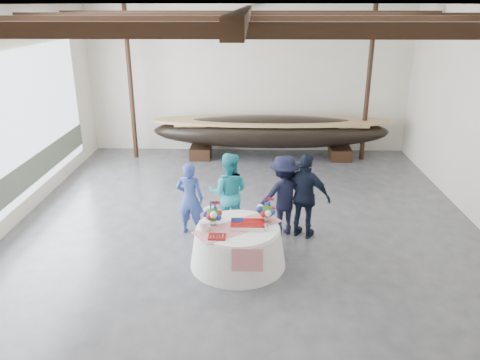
{
  "coord_description": "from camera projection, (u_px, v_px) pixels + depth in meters",
  "views": [
    {
      "loc": [
        0.13,
        -8.76,
        4.53
      ],
      "look_at": [
        -0.12,
        0.19,
        1.12
      ],
      "focal_mm": 35.0,
      "sensor_mm": 36.0,
      "label": 1
    }
  ],
  "objects": [
    {
      "name": "longboat_display",
      "position": [
        271.0,
        131.0,
        14.23
      ],
      "size": [
        7.18,
        1.44,
        1.35
      ],
      "color": "black",
      "rests_on": "ground"
    },
    {
      "name": "open_bay",
      "position": [
        20.0,
        135.0,
        10.21
      ],
      "size": [
        0.03,
        7.0,
        3.2
      ],
      "color": "silver",
      "rests_on": "ground"
    },
    {
      "name": "ceiling",
      "position": [
        246.0,
        4.0,
        8.2
      ],
      "size": [
        10.0,
        12.0,
        0.01
      ],
      "primitive_type": "cube",
      "color": "white",
      "rests_on": "wall_back"
    },
    {
      "name": "banquet_table",
      "position": [
        238.0,
        245.0,
        8.54
      ],
      "size": [
        1.75,
        1.75,
        0.75
      ],
      "color": "white",
      "rests_on": "ground"
    },
    {
      "name": "pavilion_structure",
      "position": [
        247.0,
        31.0,
        9.18
      ],
      "size": [
        9.8,
        11.76,
        4.5
      ],
      "color": "black",
      "rests_on": "ground"
    },
    {
      "name": "floor",
      "position": [
        245.0,
        233.0,
        9.79
      ],
      "size": [
        10.0,
        12.0,
        0.01
      ],
      "primitive_type": "cube",
      "color": "#3D3D42",
      "rests_on": "ground"
    },
    {
      "name": "guest_man_left",
      "position": [
        284.0,
        195.0,
        9.53
      ],
      "size": [
        1.23,
        0.91,
        1.7
      ],
      "primitive_type": "imported",
      "rotation": [
        0.0,
        0.0,
        3.43
      ],
      "color": "black",
      "rests_on": "ground"
    },
    {
      "name": "wall_front",
      "position": [
        233.0,
        338.0,
        3.39
      ],
      "size": [
        10.0,
        0.02,
        4.5
      ],
      "primitive_type": "cube",
      "color": "silver",
      "rests_on": "ground"
    },
    {
      "name": "guest_woman_teal",
      "position": [
        229.0,
        193.0,
        9.62
      ],
      "size": [
        0.87,
        0.7,
        1.72
      ],
      "primitive_type": "imported",
      "rotation": [
        0.0,
        0.0,
        3.09
      ],
      "color": "teal",
      "rests_on": "ground"
    },
    {
      "name": "tabletop_items",
      "position": [
        237.0,
        217.0,
        8.45
      ],
      "size": [
        1.64,
        1.38,
        0.4
      ],
      "color": "red",
      "rests_on": "banquet_table"
    },
    {
      "name": "guest_man_right",
      "position": [
        305.0,
        196.0,
        9.39
      ],
      "size": [
        1.12,
        0.85,
        1.77
      ],
      "primitive_type": "imported",
      "rotation": [
        0.0,
        0.0,
        2.69
      ],
      "color": "black",
      "rests_on": "ground"
    },
    {
      "name": "guest_woman_blue",
      "position": [
        190.0,
        198.0,
        9.57
      ],
      "size": [
        0.61,
        0.44,
        1.55
      ],
      "primitive_type": "imported",
      "rotation": [
        0.0,
        0.0,
        3.0
      ],
      "color": "navy",
      "rests_on": "ground"
    },
    {
      "name": "wall_back",
      "position": [
        249.0,
        80.0,
        14.6
      ],
      "size": [
        10.0,
        0.02,
        4.5
      ],
      "primitive_type": "cube",
      "color": "silver",
      "rests_on": "ground"
    }
  ]
}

